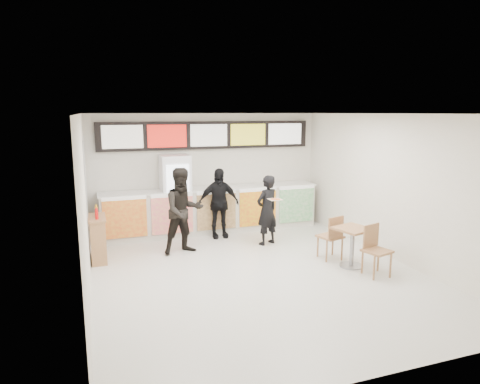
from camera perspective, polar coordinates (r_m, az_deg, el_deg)
name	(u,v)px	position (r m, az deg, el deg)	size (l,w,h in m)	color
floor	(257,273)	(8.31, 2.26, -10.76)	(7.00, 7.00, 0.00)	beige
ceiling	(258,114)	(7.74, 2.42, 10.39)	(7.00, 7.00, 0.00)	white
wall_back	(208,172)	(11.18, -4.30, 2.72)	(6.00, 6.00, 0.00)	silver
wall_left	(85,208)	(7.35, -19.96, -2.03)	(7.00, 7.00, 0.00)	silver
wall_right	(392,187)	(9.41, 19.58, 0.64)	(7.00, 7.00, 0.00)	silver
service_counter	(213,210)	(10.96, -3.68, -2.37)	(5.56, 0.77, 1.14)	silver
menu_board	(208,135)	(11.00, -4.25, 7.56)	(5.50, 0.14, 0.70)	black
drinks_fridge	(176,195)	(10.68, -8.56, -0.46)	(0.70, 0.67, 2.00)	white
mirror_panel	(86,173)	(9.73, -19.90, 2.42)	(0.01, 2.00, 1.50)	#B2B7BF
customer_main	(267,210)	(9.85, 3.62, -2.42)	(0.59, 0.39, 1.62)	black
customer_left	(184,211)	(9.29, -7.54, -2.52)	(0.91, 0.71, 1.87)	black
customer_mid	(219,203)	(10.39, -2.88, -1.49)	(1.00, 0.42, 1.71)	black
pizza_slice	(275,199)	(9.37, 4.72, -0.94)	(0.36, 0.36, 0.02)	beige
cafe_table	(352,240)	(8.76, 14.76, -6.18)	(0.87, 1.68, 0.95)	#A5744B
condiment_ledge	(98,238)	(9.31, -18.39, -5.87)	(0.34, 0.83, 1.11)	#A5744B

